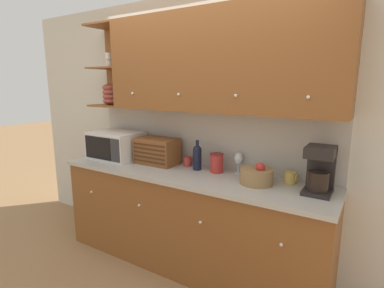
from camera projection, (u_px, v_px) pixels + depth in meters
ground_plane at (202, 249)px, 3.23m from camera, size 24.00×24.00×0.00m
wall_back at (205, 130)px, 3.00m from camera, size 5.02×0.06×2.60m
counter_unit at (187, 219)px, 2.89m from camera, size 2.64×0.63×0.94m
backsplash_panel at (203, 138)px, 2.99m from camera, size 2.62×0.01×0.56m
upper_cabinets at (210, 63)px, 2.63m from camera, size 2.62×0.35×0.87m
microwave at (116, 145)px, 3.28m from camera, size 0.54×0.41×0.30m
bread_box at (157, 151)px, 3.06m from camera, size 0.43×0.26×0.27m
mug_blue_second at (188, 161)px, 3.00m from camera, size 0.09×0.08×0.10m
wine_bottle at (197, 156)px, 2.85m from camera, size 0.08×0.08×0.29m
storage_canister at (217, 163)px, 2.77m from camera, size 0.13×0.13×0.18m
wine_glass at (238, 159)px, 2.74m from camera, size 0.08×0.08×0.19m
fruit_basket at (257, 176)px, 2.46m from camera, size 0.27×0.27×0.19m
mug at (291, 177)px, 2.48m from camera, size 0.10×0.09×0.10m
coffee_maker at (320, 169)px, 2.24m from camera, size 0.20×0.24×0.36m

